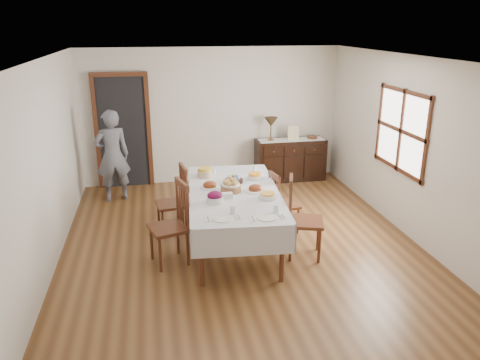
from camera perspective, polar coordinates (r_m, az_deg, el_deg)
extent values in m
plane|color=brown|center=(6.77, 0.16, -7.91)|extent=(6.00, 6.00, 0.00)
cube|color=silver|center=(6.07, 0.18, 14.62)|extent=(5.00, 6.00, 0.02)
cube|color=silver|center=(9.18, -3.43, 7.80)|extent=(5.00, 0.02, 2.60)
cube|color=silver|center=(3.60, 9.45, -10.32)|extent=(5.00, 0.02, 2.60)
cube|color=silver|center=(6.33, -22.64, 1.35)|extent=(0.02, 6.00, 2.60)
cube|color=silver|center=(7.18, 20.19, 3.59)|extent=(0.02, 6.00, 2.60)
cube|color=white|center=(7.38, 19.12, 5.70)|extent=(0.02, 1.30, 1.10)
cube|color=#502817|center=(7.38, 19.03, 5.70)|extent=(0.03, 1.46, 1.26)
cube|color=black|center=(9.13, -14.05, 5.62)|extent=(0.90, 0.06, 2.10)
cube|color=#502817|center=(9.11, -14.05, 5.59)|extent=(1.04, 0.08, 2.18)
cube|color=silver|center=(6.43, -0.75, -1.53)|extent=(1.37, 2.46, 0.04)
cylinder|color=#502817|center=(5.64, -4.70, -9.36)|extent=(0.06, 0.06, 0.77)
cylinder|color=#502817|center=(5.74, 5.15, -8.86)|extent=(0.06, 0.06, 0.77)
cylinder|color=#502817|center=(7.51, -5.17, -2.01)|extent=(0.06, 0.06, 0.77)
cylinder|color=#502817|center=(7.58, 2.18, -1.74)|extent=(0.06, 0.06, 0.77)
cube|color=silver|center=(6.46, -6.08, -3.07)|extent=(0.21, 2.41, 0.37)
cube|color=silver|center=(6.57, 4.51, -2.66)|extent=(0.21, 2.41, 0.37)
cube|color=silver|center=(5.40, 0.48, -7.52)|extent=(1.22, 0.12, 0.37)
cube|color=silver|center=(7.61, -1.60, 0.42)|extent=(1.22, 0.12, 0.37)
cube|color=#502817|center=(6.17, -8.72, -5.83)|extent=(0.57, 0.57, 0.04)
cylinder|color=#502817|center=(6.39, -10.74, -7.58)|extent=(0.04, 0.04, 0.47)
cylinder|color=#502817|center=(6.07, -9.71, -9.00)|extent=(0.04, 0.04, 0.47)
cylinder|color=#502817|center=(6.49, -7.57, -6.99)|extent=(0.04, 0.04, 0.47)
cylinder|color=#502817|center=(6.17, -6.39, -8.34)|extent=(0.04, 0.04, 0.47)
cylinder|color=#502817|center=(6.28, -7.63, -2.28)|extent=(0.04, 0.04, 0.61)
cylinder|color=#502817|center=(5.94, -6.35, -3.50)|extent=(0.04, 0.04, 0.61)
cube|color=#502817|center=(6.02, -7.10, -0.54)|extent=(0.16, 0.43, 0.09)
cylinder|color=#502817|center=(6.20, -7.31, -2.76)|extent=(0.02, 0.02, 0.50)
cylinder|color=#502817|center=(6.12, -7.00, -3.06)|extent=(0.02, 0.02, 0.50)
cylinder|color=#502817|center=(6.03, -6.67, -3.37)|extent=(0.02, 0.02, 0.50)
cube|color=#502817|center=(7.04, -8.35, -2.93)|extent=(0.49, 0.49, 0.04)
cylinder|color=#502817|center=(7.26, -9.89, -4.37)|extent=(0.04, 0.04, 0.44)
cylinder|color=#502817|center=(6.94, -9.40, -5.44)|extent=(0.04, 0.04, 0.44)
cylinder|color=#502817|center=(7.32, -7.19, -4.04)|extent=(0.04, 0.04, 0.44)
cylinder|color=#502817|center=(7.00, -6.58, -5.09)|extent=(0.04, 0.04, 0.44)
cylinder|color=#502817|center=(7.14, -7.22, -0.08)|extent=(0.04, 0.04, 0.57)
cylinder|color=#502817|center=(6.80, -6.55, -1.03)|extent=(0.04, 0.04, 0.57)
cube|color=#502817|center=(6.90, -6.97, 1.39)|extent=(0.10, 0.41, 0.08)
cylinder|color=#502817|center=(7.06, -7.05, -0.47)|extent=(0.02, 0.02, 0.47)
cylinder|color=#502817|center=(6.98, -6.89, -0.70)|extent=(0.02, 0.02, 0.47)
cylinder|color=#502817|center=(6.89, -6.72, -0.94)|extent=(0.02, 0.02, 0.47)
cube|color=#502817|center=(6.34, 7.99, -5.05)|extent=(0.58, 0.58, 0.04)
cylinder|color=#502817|center=(6.28, 9.64, -7.97)|extent=(0.04, 0.04, 0.48)
cylinder|color=#502817|center=(6.62, 9.50, -6.51)|extent=(0.04, 0.04, 0.48)
cylinder|color=#502817|center=(6.27, 6.17, -7.85)|extent=(0.04, 0.04, 0.48)
cylinder|color=#502817|center=(6.61, 6.22, -6.40)|extent=(0.04, 0.04, 0.48)
cylinder|color=#502817|center=(6.03, 6.14, -3.03)|extent=(0.04, 0.04, 0.62)
cylinder|color=#502817|center=(6.40, 6.20, -1.72)|extent=(0.04, 0.04, 0.62)
cube|color=#502817|center=(6.12, 6.26, -0.03)|extent=(0.18, 0.44, 0.09)
cylinder|color=#502817|center=(6.13, 6.15, -2.88)|extent=(0.02, 0.02, 0.51)
cylinder|color=#502817|center=(6.22, 6.16, -2.55)|extent=(0.02, 0.02, 0.51)
cylinder|color=#502817|center=(6.32, 6.18, -2.22)|extent=(0.02, 0.02, 0.51)
cube|color=#502817|center=(7.07, 5.42, -3.07)|extent=(0.45, 0.45, 0.04)
cylinder|color=#502817|center=(7.09, 7.07, -4.99)|extent=(0.03, 0.03, 0.40)
cylinder|color=#502817|center=(7.35, 5.95, -4.07)|extent=(0.03, 0.03, 0.40)
cylinder|color=#502817|center=(6.96, 4.74, -5.37)|extent=(0.03, 0.03, 0.40)
cylinder|color=#502817|center=(7.23, 3.69, -4.42)|extent=(0.03, 0.03, 0.40)
cylinder|color=#502817|center=(6.77, 4.74, -1.71)|extent=(0.04, 0.04, 0.52)
cylinder|color=#502817|center=(7.05, 3.60, -0.82)|extent=(0.04, 0.04, 0.52)
cube|color=#502817|center=(6.84, 4.20, 0.50)|extent=(0.10, 0.37, 0.07)
cylinder|color=#502817|center=(6.84, 4.44, -1.63)|extent=(0.02, 0.02, 0.43)
cylinder|color=#502817|center=(6.91, 4.16, -1.40)|extent=(0.02, 0.02, 0.43)
cylinder|color=#502817|center=(6.99, 3.87, -1.18)|extent=(0.02, 0.02, 0.43)
cube|color=black|center=(9.43, 6.12, 2.49)|extent=(1.38, 0.46, 0.83)
cube|color=black|center=(9.03, 4.08, 3.46)|extent=(0.39, 0.02, 0.17)
sphere|color=brown|center=(9.01, 4.12, 3.43)|extent=(0.03, 0.03, 0.03)
cube|color=black|center=(9.15, 6.60, 3.58)|extent=(0.39, 0.02, 0.17)
sphere|color=brown|center=(9.13, 6.64, 3.54)|extent=(0.03, 0.03, 0.03)
cube|color=black|center=(9.28, 9.06, 3.68)|extent=(0.39, 0.02, 0.17)
sphere|color=brown|center=(9.26, 9.10, 3.65)|extent=(0.03, 0.03, 0.03)
imported|color=slate|center=(8.46, -15.32, 3.22)|extent=(0.61, 0.47, 1.74)
cylinder|color=brown|center=(6.40, -1.14, -1.03)|extent=(0.28, 0.28, 0.09)
cylinder|color=white|center=(6.38, -1.14, -0.56)|extent=(0.25, 0.25, 0.02)
sphere|color=#B68D47|center=(6.38, -0.52, -0.27)|extent=(0.08, 0.08, 0.08)
sphere|color=#B68D47|center=(6.43, -0.93, -0.12)|extent=(0.08, 0.08, 0.08)
sphere|color=#B68D47|center=(6.42, -1.54, -0.15)|extent=(0.08, 0.08, 0.08)
sphere|color=#B68D47|center=(6.36, -1.77, -0.35)|extent=(0.08, 0.08, 0.08)
sphere|color=#B68D47|center=(6.31, -1.36, -0.50)|extent=(0.08, 0.08, 0.08)
sphere|color=#B68D47|center=(6.32, -0.74, -0.47)|extent=(0.08, 0.08, 0.08)
cylinder|color=black|center=(6.77, -0.74, -0.08)|extent=(0.26, 0.26, 0.05)
ellipsoid|color=#DF7E82|center=(6.76, -0.14, 0.35)|extent=(0.05, 0.05, 0.06)
ellipsoid|color=#67BCF6|center=(6.81, -0.39, 0.47)|extent=(0.05, 0.05, 0.06)
ellipsoid|color=#93DB7A|center=(6.82, -0.84, 0.50)|extent=(0.05, 0.05, 0.06)
ellipsoid|color=#FF8D53|center=(6.79, -1.23, 0.42)|extent=(0.05, 0.05, 0.06)
ellipsoid|color=#BB81C8|center=(6.74, -1.34, 0.28)|extent=(0.05, 0.05, 0.06)
ellipsoid|color=#E9B563|center=(6.69, -1.09, 0.16)|extent=(0.05, 0.05, 0.06)
ellipsoid|color=#DF7E82|center=(6.68, -0.63, 0.13)|extent=(0.05, 0.05, 0.06)
ellipsoid|color=#67BCF6|center=(6.71, -0.24, 0.21)|extent=(0.05, 0.05, 0.06)
cylinder|color=white|center=(6.56, -3.70, -0.88)|extent=(0.26, 0.26, 0.02)
ellipsoid|color=maroon|center=(6.55, -3.70, -0.62)|extent=(0.19, 0.16, 0.11)
cylinder|color=white|center=(6.43, 1.88, -1.28)|extent=(0.30, 0.30, 0.01)
ellipsoid|color=maroon|center=(6.42, 1.88, -1.03)|extent=(0.19, 0.16, 0.11)
cylinder|color=white|center=(6.02, -3.07, -2.41)|extent=(0.21, 0.21, 0.07)
ellipsoid|color=#5C0933|center=(6.00, -3.08, -1.88)|extent=(0.20, 0.17, 0.11)
cylinder|color=white|center=(6.90, 1.83, 0.35)|extent=(0.21, 0.21, 0.06)
cylinder|color=orange|center=(6.88, 1.84, 0.72)|extent=(0.18, 0.18, 0.03)
cylinder|color=tan|center=(7.02, -4.30, 0.78)|extent=(0.23, 0.23, 0.10)
cylinder|color=gold|center=(7.00, -4.31, 1.32)|extent=(0.20, 0.20, 0.04)
cylinder|color=white|center=(6.16, 3.40, -2.01)|extent=(0.24, 0.24, 0.05)
cylinder|color=#F3B240|center=(6.15, 3.40, -1.67)|extent=(0.20, 0.20, 0.02)
cube|color=white|center=(6.16, -1.55, -1.90)|extent=(0.15, 0.10, 0.07)
cylinder|color=white|center=(5.53, -2.14, -4.71)|extent=(0.25, 0.25, 0.01)
cube|color=white|center=(5.51, -3.89, -4.86)|extent=(0.09, 0.13, 0.01)
cube|color=silver|center=(5.51, -3.89, -4.81)|extent=(0.03, 0.16, 0.01)
cube|color=silver|center=(5.56, -0.50, -4.62)|extent=(0.03, 0.18, 0.01)
cube|color=silver|center=(5.56, -0.10, -4.59)|extent=(0.03, 0.14, 0.01)
cylinder|color=white|center=(5.67, -0.88, -3.60)|extent=(0.07, 0.07, 0.10)
cylinder|color=white|center=(5.56, 3.30, -4.59)|extent=(0.25, 0.25, 0.01)
cube|color=white|center=(5.53, 1.58, -4.75)|extent=(0.09, 0.13, 0.01)
cube|color=silver|center=(5.53, 1.58, -4.69)|extent=(0.03, 0.16, 0.01)
cube|color=silver|center=(5.60, 4.89, -4.48)|extent=(0.03, 0.18, 0.01)
cube|color=silver|center=(5.62, 5.29, -4.45)|extent=(0.03, 0.14, 0.01)
cylinder|color=white|center=(5.72, 4.41, -3.48)|extent=(0.07, 0.07, 0.10)
cylinder|color=white|center=(7.13, -3.22, 1.06)|extent=(0.06, 0.06, 0.09)
cylinder|color=white|center=(7.23, 1.76, 1.38)|extent=(0.07, 0.07, 0.10)
cube|color=white|center=(9.30, 6.30, 4.92)|extent=(1.30, 0.35, 0.01)
cylinder|color=brown|center=(9.19, 3.76, 4.90)|extent=(0.12, 0.12, 0.03)
cylinder|color=brown|center=(9.16, 3.78, 5.75)|extent=(0.02, 0.02, 0.25)
cone|color=#3B2D1A|center=(9.11, 3.80, 7.07)|extent=(0.26, 0.26, 0.18)
cube|color=beige|center=(9.24, 6.52, 5.70)|extent=(0.22, 0.08, 0.28)
cylinder|color=#502817|center=(9.43, 8.79, 5.17)|extent=(0.20, 0.20, 0.06)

